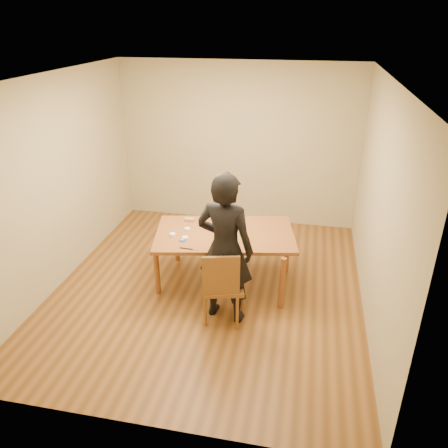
% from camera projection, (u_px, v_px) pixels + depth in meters
% --- Properties ---
extents(room_shell, '(4.00, 4.50, 2.70)m').
position_uv_depth(room_shell, '(213.00, 184.00, 5.59)').
color(room_shell, brown).
rests_on(room_shell, ground).
extents(dining_table, '(1.95, 1.38, 0.04)m').
position_uv_depth(dining_table, '(225.00, 234.00, 5.69)').
color(dining_table, brown).
rests_on(dining_table, floor).
extents(dining_chair, '(0.53, 0.53, 0.04)m').
position_uv_depth(dining_chair, '(224.00, 286.00, 5.10)').
color(dining_chair, brown).
rests_on(dining_chair, floor).
extents(cake_plate, '(0.32, 0.32, 0.02)m').
position_uv_depth(cake_plate, '(226.00, 230.00, 5.73)').
color(cake_plate, red).
rests_on(cake_plate, dining_table).
extents(cake, '(0.21, 0.21, 0.07)m').
position_uv_depth(cake, '(226.00, 227.00, 5.71)').
color(cake, white).
rests_on(cake, cake_plate).
extents(frosting_dome, '(0.20, 0.20, 0.03)m').
position_uv_depth(frosting_dome, '(226.00, 223.00, 5.69)').
color(frosting_dome, white).
rests_on(frosting_dome, cake).
extents(frosting_tub, '(0.09, 0.09, 0.08)m').
position_uv_depth(frosting_tub, '(217.00, 242.00, 5.35)').
color(frosting_tub, white).
rests_on(frosting_tub, dining_table).
extents(frosting_lid, '(0.09, 0.09, 0.01)m').
position_uv_depth(frosting_lid, '(183.00, 241.00, 5.47)').
color(frosting_lid, '#163C93').
rests_on(frosting_lid, dining_table).
extents(frosting_dollop, '(0.04, 0.04, 0.02)m').
position_uv_depth(frosting_dollop, '(183.00, 240.00, 5.47)').
color(frosting_dollop, white).
rests_on(frosting_dollop, frosting_lid).
extents(ramekin_green, '(0.08, 0.08, 0.04)m').
position_uv_depth(ramekin_green, '(185.00, 238.00, 5.49)').
color(ramekin_green, white).
rests_on(ramekin_green, dining_table).
extents(ramekin_yellow, '(0.08, 0.08, 0.04)m').
position_uv_depth(ramekin_yellow, '(187.00, 229.00, 5.72)').
color(ramekin_yellow, white).
rests_on(ramekin_yellow, dining_table).
extents(ramekin_multi, '(0.08, 0.08, 0.04)m').
position_uv_depth(ramekin_multi, '(173.00, 235.00, 5.59)').
color(ramekin_multi, white).
rests_on(ramekin_multi, dining_table).
extents(candy_box_pink, '(0.13, 0.07, 0.02)m').
position_uv_depth(candy_box_pink, '(190.00, 220.00, 6.00)').
color(candy_box_pink, '#E03481').
rests_on(candy_box_pink, dining_table).
extents(candy_box_green, '(0.12, 0.06, 0.02)m').
position_uv_depth(candy_box_green, '(189.00, 219.00, 5.99)').
color(candy_box_green, green).
rests_on(candy_box_green, candy_box_pink).
extents(spatula, '(0.17, 0.03, 0.01)m').
position_uv_depth(spatula, '(186.00, 249.00, 5.28)').
color(spatula, black).
rests_on(spatula, dining_table).
extents(person, '(0.74, 0.56, 1.84)m').
position_uv_depth(person, '(225.00, 249.00, 4.94)').
color(person, black).
rests_on(person, floor).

